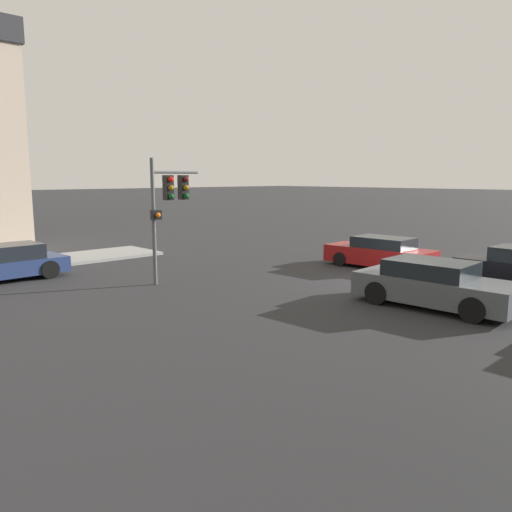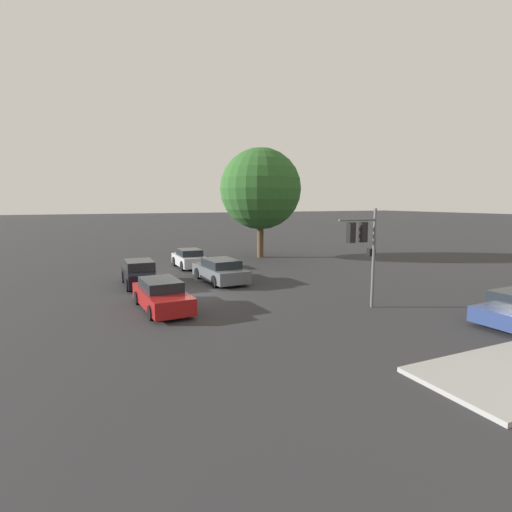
% 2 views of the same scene
% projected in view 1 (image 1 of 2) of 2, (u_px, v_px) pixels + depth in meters
% --- Properties ---
extents(ground_plane, '(300.00, 300.00, 0.00)m').
position_uv_depth(ground_plane, '(395.00, 283.00, 18.54)').
color(ground_plane, '#28282B').
extents(traffic_signal, '(0.54, 2.11, 4.55)m').
position_uv_depth(traffic_signal, '(169.00, 198.00, 18.08)').
color(traffic_signal, '#515456').
rests_on(traffic_signal, ground_plane).
extents(crossing_car_0, '(4.71, 2.01, 1.35)m').
position_uv_depth(crossing_car_0, '(380.00, 253.00, 21.46)').
color(crossing_car_0, maroon).
rests_on(crossing_car_0, ground_plane).
extents(crossing_car_1, '(4.77, 2.23, 1.41)m').
position_uv_depth(crossing_car_1, '(434.00, 285.00, 14.96)').
color(crossing_car_1, '#4C5156').
rests_on(crossing_car_1, ground_plane).
extents(parked_car_0, '(2.05, 4.43, 1.35)m').
position_uv_depth(parked_car_0, '(5.00, 263.00, 18.87)').
color(parked_car_0, navy).
rests_on(parked_car_0, ground_plane).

